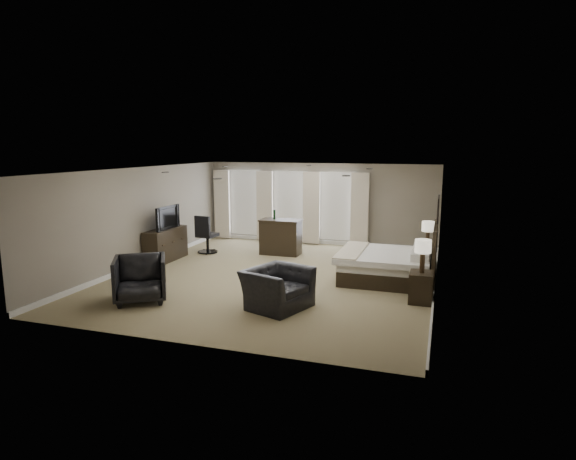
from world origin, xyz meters
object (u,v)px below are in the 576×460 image
(lamp_near, at_px, (423,256))
(bar_stool_left, at_px, (270,231))
(lamp_far, at_px, (428,234))
(bar_counter, at_px, (281,237))
(tv, at_px, (165,226))
(desk_chair, at_px, (207,234))
(nightstand_near, at_px, (421,287))
(dresser, at_px, (166,245))
(armchair_far, at_px, (140,277))
(nightstand_far, at_px, (427,257))
(bed, at_px, (386,252))
(armchair_near, at_px, (277,282))
(bar_stool_right, at_px, (282,237))

(lamp_near, bearing_deg, bar_stool_left, 137.12)
(lamp_far, height_order, bar_counter, lamp_far)
(tv, bearing_deg, desk_chair, -28.17)
(lamp_near, relative_size, desk_chair, 0.59)
(nightstand_near, relative_size, desk_chair, 0.54)
(dresser, xyz_separation_m, tv, (0.00, 0.00, 0.52))
(bar_counter, bearing_deg, nightstand_near, -38.28)
(nightstand_near, distance_m, armchair_far, 5.73)
(nightstand_far, relative_size, desk_chair, 0.51)
(bed, distance_m, armchair_far, 5.57)
(nightstand_far, distance_m, desk_chair, 6.27)
(armchair_near, relative_size, bar_counter, 1.01)
(bed, relative_size, armchair_near, 1.78)
(tv, bearing_deg, bar_stool_right, -48.19)
(lamp_near, xyz_separation_m, lamp_far, (0.00, 2.90, -0.05))
(tv, bearing_deg, armchair_near, -123.07)
(dresser, bearing_deg, armchair_far, -66.01)
(dresser, relative_size, armchair_far, 1.48)
(nightstand_near, xyz_separation_m, lamp_far, (0.00, 2.90, 0.60))
(armchair_far, xyz_separation_m, bar_stool_left, (0.51, 6.31, -0.10))
(tv, bearing_deg, armchair_far, -156.01)
(bar_stool_right, bearing_deg, lamp_far, -12.84)
(dresser, relative_size, bar_stool_left, 1.82)
(lamp_far, relative_size, bar_stool_left, 0.78)
(bar_stool_left, bearing_deg, bar_counter, -58.51)
(bar_stool_right, relative_size, desk_chair, 0.68)
(tv, height_order, bar_stool_left, tv)
(lamp_near, distance_m, armchair_near, 2.97)
(bar_stool_left, xyz_separation_m, desk_chair, (-1.31, -1.83, 0.15))
(nightstand_near, relative_size, bar_stool_left, 0.74)
(nightstand_far, height_order, tv, tv)
(armchair_near, distance_m, armchair_far, 2.84)
(bed, bearing_deg, bar_stool_right, 144.59)
(bed, bearing_deg, nightstand_near, -58.46)
(dresser, distance_m, armchair_far, 3.57)
(bed, bearing_deg, desk_chair, 166.18)
(armchair_near, relative_size, bar_stool_left, 1.43)
(dresser, distance_m, bar_stool_left, 3.63)
(bar_stool_right, bearing_deg, nightstand_near, -42.00)
(bed, bearing_deg, armchair_far, -145.38)
(bar_counter, relative_size, bar_stool_left, 1.42)
(bar_stool_left, bearing_deg, nightstand_near, -42.88)
(desk_chair, bearing_deg, armchair_far, 106.95)
(lamp_near, height_order, desk_chair, lamp_near)
(nightstand_far, xyz_separation_m, bar_counter, (-4.14, 0.36, 0.23))
(nightstand_near, bearing_deg, bed, 121.54)
(lamp_near, height_order, armchair_far, lamp_near)
(bar_counter, bearing_deg, nightstand_far, -5.03)
(bar_stool_left, height_order, bar_stool_right, bar_stool_left)
(nightstand_far, distance_m, tv, 7.08)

